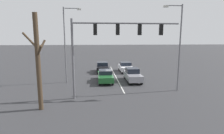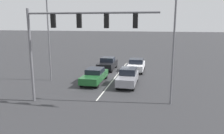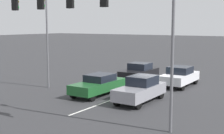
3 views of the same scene
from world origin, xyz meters
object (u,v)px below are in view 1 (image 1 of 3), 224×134
at_px(car_darkgreen_midlane_front, 105,76).
at_px(street_lamp_left_shoulder, 178,43).
at_px(car_white_leftlane_second, 125,67).
at_px(street_lamp_right_shoulder, 67,40).
at_px(car_black_midlane_second, 102,67).
at_px(car_gray_leftlane_front, 133,75).
at_px(bare_tree_near, 38,61).
at_px(traffic_signal_gantry, 109,39).

height_order(car_darkgreen_midlane_front, street_lamp_left_shoulder, street_lamp_left_shoulder).
xyz_separation_m(car_white_leftlane_second, street_lamp_right_shoulder, (8.22, 6.21, 4.34)).
relative_size(car_darkgreen_midlane_front, car_black_midlane_second, 1.12).
bearing_deg(car_white_leftlane_second, street_lamp_right_shoulder, 37.09).
distance_m(car_gray_leftlane_front, bare_tree_near, 12.34).
bearing_deg(car_black_midlane_second, car_gray_leftlane_front, 118.85).
bearing_deg(street_lamp_left_shoulder, car_darkgreen_midlane_front, -32.58).
height_order(traffic_signal_gantry, street_lamp_right_shoulder, street_lamp_right_shoulder).
distance_m(car_black_midlane_second, street_lamp_left_shoulder, 13.61).
relative_size(car_black_midlane_second, street_lamp_left_shoulder, 0.48).
bearing_deg(bare_tree_near, car_black_midlane_second, -110.06).
bearing_deg(street_lamp_left_shoulder, car_black_midlane_second, -56.20).
distance_m(car_white_leftlane_second, traffic_signal_gantry, 13.51).
distance_m(car_darkgreen_midlane_front, car_white_leftlane_second, 7.12).
height_order(car_darkgreen_midlane_front, bare_tree_near, bare_tree_near).
bearing_deg(car_black_midlane_second, traffic_signal_gantry, 90.72).
bearing_deg(street_lamp_left_shoulder, bare_tree_near, 16.70).
height_order(street_lamp_left_shoulder, bare_tree_near, street_lamp_left_shoulder).
xyz_separation_m(car_black_midlane_second, street_lamp_right_shoulder, (4.49, 6.31, 4.35)).
height_order(car_darkgreen_midlane_front, car_black_midlane_second, car_black_midlane_second).
bearing_deg(street_lamp_right_shoulder, bare_tree_near, 84.34).
relative_size(car_gray_leftlane_front, traffic_signal_gantry, 0.46).
bearing_deg(car_darkgreen_midlane_front, car_black_midlane_second, -89.04).
xyz_separation_m(car_white_leftlane_second, traffic_signal_gantry, (3.57, 12.20, 4.57)).
height_order(car_black_midlane_second, bare_tree_near, bare_tree_near).
bearing_deg(car_gray_leftlane_front, street_lamp_left_shoulder, 130.25).
bearing_deg(car_darkgreen_midlane_front, car_gray_leftlane_front, 176.38).
bearing_deg(bare_tree_near, street_lamp_right_shoulder, -95.66).
bearing_deg(street_lamp_right_shoulder, car_black_midlane_second, -125.44).
xyz_separation_m(car_darkgreen_midlane_front, car_black_midlane_second, (0.10, -6.23, 0.05)).
distance_m(car_white_leftlane_second, street_lamp_right_shoulder, 11.18).
height_order(car_gray_leftlane_front, car_white_leftlane_second, car_gray_leftlane_front).
xyz_separation_m(car_white_leftlane_second, car_black_midlane_second, (3.73, -0.10, -0.01)).
bearing_deg(bare_tree_near, street_lamp_left_shoulder, -163.30).
relative_size(street_lamp_right_shoulder, bare_tree_near, 1.25).
distance_m(car_gray_leftlane_front, traffic_signal_gantry, 8.15).
relative_size(car_darkgreen_midlane_front, bare_tree_near, 0.65).
relative_size(car_gray_leftlane_front, bare_tree_near, 0.60).
bearing_deg(street_lamp_left_shoulder, car_white_leftlane_second, -71.92).
xyz_separation_m(car_darkgreen_midlane_front, bare_tree_near, (5.41, 8.30, 3.00)).
distance_m(car_darkgreen_midlane_front, car_gray_leftlane_front, 3.46).
xyz_separation_m(car_gray_leftlane_front, car_black_midlane_second, (3.55, -6.45, -0.03)).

